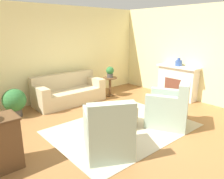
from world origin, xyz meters
TOP-DOWN VIEW (x-y plane):
  - ground_plane at (0.00, 0.00)m, footprint 16.00×16.00m
  - wall_back at (0.00, 2.92)m, footprint 9.71×0.12m
  - wall_right at (3.07, 0.00)m, footprint 0.12×10.03m
  - rug at (0.00, 0.00)m, footprint 3.04×2.16m
  - couch at (0.00, 2.34)m, footprint 2.03×0.85m
  - armchair_left at (-0.90, -0.57)m, footprint 1.07×1.12m
  - armchair_right at (0.90, -0.57)m, footprint 1.07×1.12m
  - ottoman_table at (0.08, 0.10)m, footprint 0.69×0.69m
  - side_table at (1.35, 2.04)m, footprint 0.45×0.45m
  - fireplace at (2.83, 0.51)m, footprint 0.44×1.33m
  - vase_mantel_near at (2.81, 0.51)m, footprint 0.21×0.21m
  - potted_plant_on_side_table at (1.35, 2.04)m, footprint 0.25×0.25m
  - potted_plant_floor at (-1.56, 2.28)m, footprint 0.57×0.57m

SIDE VIEW (x-z plane):
  - ground_plane at x=0.00m, z-range 0.00..0.00m
  - rug at x=0.00m, z-range 0.00..0.01m
  - ottoman_table at x=0.08m, z-range 0.07..0.54m
  - couch at x=0.00m, z-range -0.11..0.73m
  - armchair_left at x=-0.90m, z-range -0.12..0.90m
  - armchair_right at x=0.90m, z-range -0.12..0.90m
  - potted_plant_floor at x=-1.56m, z-range 0.04..0.75m
  - side_table at x=1.35m, z-range 0.10..0.72m
  - fireplace at x=2.83m, z-range 0.03..1.05m
  - potted_plant_on_side_table at x=1.35m, z-range 0.63..0.98m
  - vase_mantel_near at x=2.81m, z-range 1.00..1.25m
  - wall_back at x=0.00m, z-range 0.00..2.80m
  - wall_right at x=3.07m, z-range 0.00..2.80m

